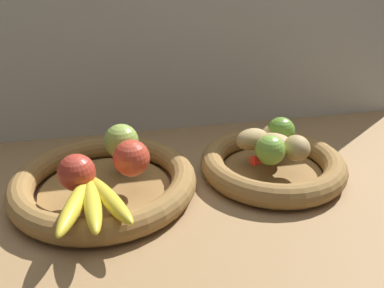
{
  "coord_description": "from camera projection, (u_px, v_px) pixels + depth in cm",
  "views": [
    {
      "loc": [
        -15.97,
        -68.9,
        42.13
      ],
      "look_at": [
        -1.38,
        -1.03,
        9.0
      ],
      "focal_mm": 35.73,
      "sensor_mm": 36.0,
      "label": 1
    }
  ],
  "objects": [
    {
      "name": "lime_near",
      "position": [
        270.0,
        150.0,
        0.77
      ],
      "size": [
        6.09,
        6.09,
        6.09
      ],
      "primitive_type": "sphere",
      "color": "#7AAD3D",
      "rests_on": "fruit_bowl_right"
    },
    {
      "name": "back_wall",
      "position": [
        172.0,
        26.0,
        0.97
      ],
      "size": [
        140.0,
        3.0,
        55.0
      ],
      "color": "silver",
      "rests_on": "ground_plane"
    },
    {
      "name": "potato_oblong",
      "position": [
        252.0,
        139.0,
        0.83
      ],
      "size": [
        8.68,
        6.84,
        4.7
      ],
      "primitive_type": "ellipsoid",
      "rotation": [
        0.0,
        0.0,
        3.39
      ],
      "color": "tan",
      "rests_on": "fruit_bowl_right"
    },
    {
      "name": "apple_red_right",
      "position": [
        131.0,
        158.0,
        0.72
      ],
      "size": [
        7.08,
        7.08,
        7.08
      ],
      "primitive_type": "sphere",
      "color": "#CC422D",
      "rests_on": "fruit_bowl_left"
    },
    {
      "name": "ground_plane",
      "position": [
        197.0,
        185.0,
        0.83
      ],
      "size": [
        140.0,
        90.0,
        3.0
      ],
      "primitive_type": "cube",
      "color": "#9E774C"
    },
    {
      "name": "potato_back",
      "position": [
        275.0,
        134.0,
        0.86
      ],
      "size": [
        6.92,
        5.89,
        4.6
      ],
      "primitive_type": "ellipsoid",
      "rotation": [
        0.0,
        0.0,
        0.07
      ],
      "color": "tan",
      "rests_on": "fruit_bowl_right"
    },
    {
      "name": "lime_far",
      "position": [
        281.0,
        131.0,
        0.85
      ],
      "size": [
        6.29,
        6.29,
        6.29
      ],
      "primitive_type": "sphere",
      "color": "olive",
      "rests_on": "fruit_bowl_right"
    },
    {
      "name": "fruit_bowl_left",
      "position": [
        105.0,
        182.0,
        0.76
      ],
      "size": [
        36.83,
        36.83,
        5.0
      ],
      "color": "olive",
      "rests_on": "ground_plane"
    },
    {
      "name": "potato_large",
      "position": [
        274.0,
        144.0,
        0.81
      ],
      "size": [
        9.82,
        9.29,
        4.46
      ],
      "primitive_type": "ellipsoid",
      "rotation": [
        0.0,
        0.0,
        5.7
      ],
      "color": "tan",
      "rests_on": "fruit_bowl_right"
    },
    {
      "name": "apple_green_back",
      "position": [
        121.0,
        141.0,
        0.79
      ],
      "size": [
        7.18,
        7.18,
        7.18
      ],
      "primitive_type": "sphere",
      "color": "#99B74C",
      "rests_on": "fruit_bowl_left"
    },
    {
      "name": "fruit_bowl_right",
      "position": [
        272.0,
        164.0,
        0.83
      ],
      "size": [
        31.31,
        31.31,
        5.0
      ],
      "color": "olive",
      "rests_on": "ground_plane"
    },
    {
      "name": "apple_red_front",
      "position": [
        77.0,
        173.0,
        0.68
      ],
      "size": [
        6.74,
        6.74,
        6.74
      ],
      "primitive_type": "sphere",
      "color": "#B73828",
      "rests_on": "fruit_bowl_left"
    },
    {
      "name": "chili_pepper",
      "position": [
        274.0,
        156.0,
        0.79
      ],
      "size": [
        10.8,
        4.41,
        2.1
      ],
      "primitive_type": "cone",
      "rotation": [
        0.0,
        1.57,
        0.22
      ],
      "color": "red",
      "rests_on": "fruit_bowl_right"
    },
    {
      "name": "banana_bunch_front",
      "position": [
        92.0,
        201.0,
        0.63
      ],
      "size": [
        13.46,
        18.29,
        2.88
      ],
      "color": "yellow",
      "rests_on": "fruit_bowl_left"
    },
    {
      "name": "potato_small",
      "position": [
        297.0,
        148.0,
        0.79
      ],
      "size": [
        6.57,
        7.24,
        5.16
      ],
      "primitive_type": "ellipsoid",
      "rotation": [
        0.0,
        0.0,
        4.52
      ],
      "color": "tan",
      "rests_on": "fruit_bowl_right"
    }
  ]
}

